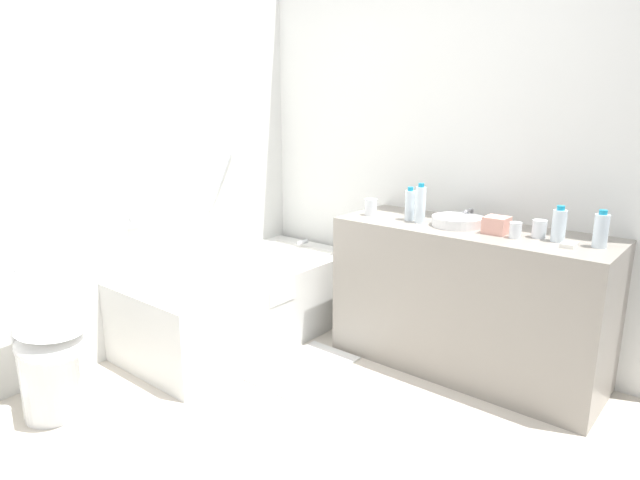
{
  "coord_description": "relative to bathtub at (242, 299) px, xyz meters",
  "views": [
    {
      "loc": [
        -1.53,
        -1.69,
        1.54
      ],
      "look_at": [
        0.71,
        0.16,
        0.8
      ],
      "focal_mm": 30.93,
      "sensor_mm": 36.0,
      "label": 1
    }
  ],
  "objects": [
    {
      "name": "ground_plane",
      "position": [
        -0.77,
        -0.88,
        -0.27
      ],
      "size": [
        4.16,
        4.16,
        0.0
      ],
      "primitive_type": "plane",
      "color": "beige"
    },
    {
      "name": "wall_back_tiled",
      "position": [
        -0.77,
        0.44,
        0.97
      ],
      "size": [
        3.56,
        0.1,
        2.46
      ],
      "primitive_type": "cube",
      "color": "silver",
      "rests_on": "ground_plane"
    },
    {
      "name": "wall_right_mirror",
      "position": [
        0.85,
        -0.88,
        0.97
      ],
      "size": [
        0.1,
        2.93,
        2.46
      ],
      "primitive_type": "cube",
      "color": "silver",
      "rests_on": "ground_plane"
    },
    {
      "name": "bathtub",
      "position": [
        0.0,
        0.0,
        0.0
      ],
      "size": [
        1.55,
        0.78,
        1.27
      ],
      "color": "silver",
      "rests_on": "ground_plane"
    },
    {
      "name": "toilet",
      "position": [
        -1.26,
        0.07,
        0.08
      ],
      "size": [
        0.37,
        0.53,
        0.73
      ],
      "rotation": [
        0.0,
        0.0,
        -1.49
      ],
      "color": "white",
      "rests_on": "ground_plane"
    },
    {
      "name": "vanity_counter",
      "position": [
        0.53,
        -1.32,
        0.16
      ],
      "size": [
        0.56,
        1.52,
        0.85
      ],
      "primitive_type": "cube",
      "color": "gray",
      "rests_on": "ground_plane"
    },
    {
      "name": "sink_basin",
      "position": [
        0.52,
        -1.24,
        0.61
      ],
      "size": [
        0.28,
        0.28,
        0.05
      ],
      "primitive_type": "cylinder",
      "color": "white",
      "rests_on": "vanity_counter"
    },
    {
      "name": "sink_faucet",
      "position": [
        0.69,
        -1.24,
        0.62
      ],
      "size": [
        0.11,
        0.15,
        0.08
      ],
      "color": "#A7A7AC",
      "rests_on": "vanity_counter"
    },
    {
      "name": "water_bottle_0",
      "position": [
        0.48,
        -0.95,
        0.67
      ],
      "size": [
        0.06,
        0.06,
        0.2
      ],
      "color": "silver",
      "rests_on": "vanity_counter"
    },
    {
      "name": "water_bottle_1",
      "position": [
        0.53,
        -1.97,
        0.67
      ],
      "size": [
        0.07,
        0.07,
        0.18
      ],
      "color": "silver",
      "rests_on": "vanity_counter"
    },
    {
      "name": "water_bottle_2",
      "position": [
        0.46,
        -1.03,
        0.69
      ],
      "size": [
        0.06,
        0.06,
        0.23
      ],
      "color": "silver",
      "rests_on": "vanity_counter"
    },
    {
      "name": "water_bottle_3",
      "position": [
        0.52,
        -1.78,
        0.67
      ],
      "size": [
        0.07,
        0.07,
        0.18
      ],
      "color": "silver",
      "rests_on": "vanity_counter"
    },
    {
      "name": "drinking_glass_0",
      "position": [
        0.53,
        -1.68,
        0.63
      ],
      "size": [
        0.07,
        0.07,
        0.09
      ],
      "primitive_type": "cylinder",
      "color": "white",
      "rests_on": "vanity_counter"
    },
    {
      "name": "drinking_glass_1",
      "position": [
        0.45,
        -1.59,
        0.62
      ],
      "size": [
        0.06,
        0.06,
        0.08
      ],
      "primitive_type": "cylinder",
      "color": "white",
      "rests_on": "vanity_counter"
    },
    {
      "name": "drinking_glass_2",
      "position": [
        0.45,
        -0.69,
        0.63
      ],
      "size": [
        0.08,
        0.08,
        0.1
      ],
      "primitive_type": "cylinder",
      "color": "white",
      "rests_on": "vanity_counter"
    },
    {
      "name": "soap_dish",
      "position": [
        0.45,
        -1.86,
        0.59
      ],
      "size": [
        0.09,
        0.06,
        0.02
      ],
      "primitive_type": "cube",
      "color": "white",
      "rests_on": "vanity_counter"
    },
    {
      "name": "tissue_box",
      "position": [
        0.49,
        -1.48,
        0.63
      ],
      "size": [
        0.12,
        0.12,
        0.09
      ],
      "primitive_type": "cube",
      "color": "#DE9C8B",
      "rests_on": "vanity_counter"
    },
    {
      "name": "bath_mat",
      "position": [
        -0.09,
        -0.61,
        -0.26
      ],
      "size": [
        0.64,
        0.37,
        0.01
      ],
      "primitive_type": "cube",
      "color": "white",
      "rests_on": "ground_plane"
    },
    {
      "name": "toilet_paper_roll",
      "position": [
        -1.5,
        0.04,
        -0.2
      ],
      "size": [
        0.11,
        0.11,
        0.13
      ],
      "primitive_type": "cylinder",
      "color": "white",
      "rests_on": "ground_plane"
    }
  ]
}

